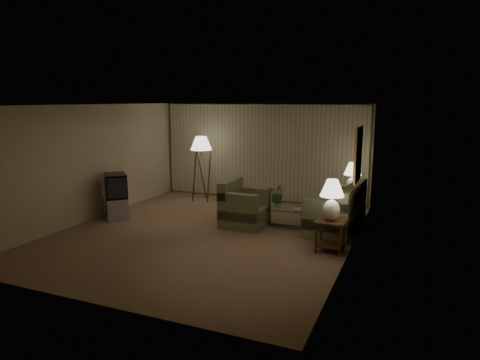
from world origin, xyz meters
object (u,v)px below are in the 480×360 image
side_table_near (331,230)px  side_table_far (351,201)px  tv_cabinet (117,207)px  ottoman (243,206)px  table_lamp_far (353,175)px  floor_lamp (202,168)px  armchair (245,208)px  crt_tv (116,186)px  sofa (336,212)px  vase (278,204)px  coffee_table (284,214)px  table_lamp_near (332,196)px

side_table_near → side_table_far: 2.60m
tv_cabinet → ottoman: bearing=74.9°
table_lamp_far → floor_lamp: (-4.11, 0.06, -0.08)m
armchair → crt_tv: bearing=101.5°
sofa → crt_tv: (-5.05, -1.01, 0.37)m
side_table_near → vase: 1.91m
crt_tv → floor_lamp: 2.57m
sofa → ottoman: size_ratio=3.44×
ottoman → coffee_table: bearing=-25.8°
sofa → table_lamp_far: table_lamp_far is taller
floor_lamp → vase: bearing=-27.8°
coffee_table → floor_lamp: (-2.83, 1.41, 0.67)m
ottoman → vase: bearing=-28.9°
tv_cabinet → crt_tv: (0.00, 0.00, 0.54)m
sofa → tv_cabinet: bearing=-74.4°
table_lamp_near → ottoman: (-2.52, 1.85, -0.86)m
tv_cabinet → crt_tv: crt_tv is taller
table_lamp_near → vase: table_lamp_near is taller
tv_cabinet → crt_tv: bearing=0.0°
armchair → tv_cabinet: bearing=101.5°
sofa → side_table_far: 1.26m
table_lamp_near → floor_lamp: (-4.11, 2.66, -0.11)m
side_table_near → ottoman: 3.13m
side_table_near → floor_lamp: bearing=147.1°
coffee_table → vase: size_ratio=6.94×
vase → table_lamp_near: bearing=-41.0°
floor_lamp → ottoman: floor_lamp is taller
side_table_near → table_lamp_far: bearing=90.0°
crt_tv → floor_lamp: (1.09, 2.33, 0.16)m
side_table_near → floor_lamp: 4.93m
table_lamp_far → sofa: bearing=-96.8°
table_lamp_far → crt_tv: bearing=-156.5°
tv_cabinet → vase: 3.88m
crt_tv → side_table_near: bearing=41.8°
armchair → vase: bearing=-60.0°
sofa → floor_lamp: size_ratio=1.10×
tv_cabinet → side_table_far: bearing=69.1°
ottoman → crt_tv: bearing=-150.6°
armchair → vase: 0.75m
table_lamp_far → vase: bearing=-136.8°
side_table_near → crt_tv: bearing=176.3°
side_table_far → tv_cabinet: (-5.20, -2.26, -0.14)m
crt_tv → ottoman: bearing=74.9°
side_table_far → table_lamp_far: bearing=-90.0°
table_lamp_near → armchair: bearing=157.0°
table_lamp_near → ottoman: table_lamp_near is taller
sofa → ottoman: bearing=-97.5°
sofa → vase: size_ratio=12.84×
armchair → side_table_near: armchair is taller
crt_tv → armchair: bearing=55.7°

